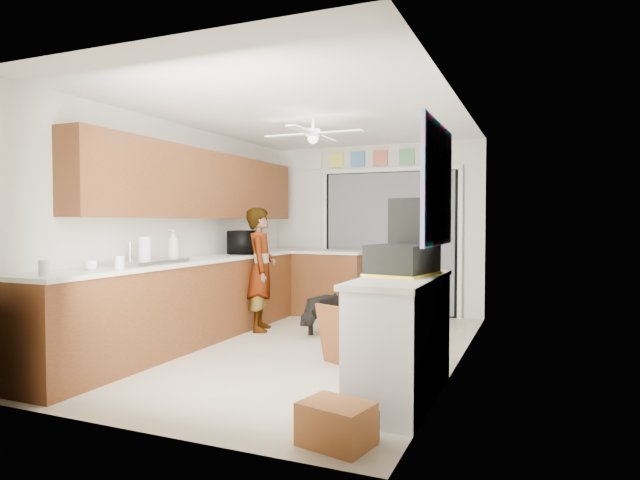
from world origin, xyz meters
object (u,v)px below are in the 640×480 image
(paper_towel_roll, at_px, (144,250))
(soap_bottle, at_px, (173,244))
(cardboard_box, at_px, (336,424))
(microwave, at_px, (245,242))
(man, at_px, (261,269))
(cup, at_px, (90,265))
(suitcase, at_px, (403,260))
(navy_crate, at_px, (348,428))
(dog, at_px, (323,313))

(paper_towel_roll, bearing_deg, soap_bottle, 95.00)
(paper_towel_roll, relative_size, cardboard_box, 0.64)
(microwave, bearing_deg, paper_towel_roll, 155.13)
(man, bearing_deg, cup, 149.25)
(suitcase, height_order, navy_crate, suitcase)
(suitcase, bearing_deg, cardboard_box, -85.33)
(soap_bottle, xyz_separation_m, dog, (1.30, 1.18, -0.86))
(cup, distance_m, paper_towel_roll, 0.84)
(suitcase, relative_size, navy_crate, 1.80)
(microwave, height_order, soap_bottle, soap_bottle)
(microwave, height_order, cup, microwave)
(cardboard_box, bearing_deg, suitcase, 83.71)
(microwave, bearing_deg, navy_crate, -161.06)
(microwave, height_order, suitcase, microwave)
(man, bearing_deg, cardboard_box, -166.23)
(cup, height_order, suitcase, suitcase)
(navy_crate, xyz_separation_m, man, (-2.15, 2.79, 0.67))
(suitcase, relative_size, cardboard_box, 1.33)
(man, distance_m, dog, 0.95)
(man, xyz_separation_m, dog, (0.78, 0.13, -0.52))
(suitcase, height_order, man, man)
(cup, height_order, man, man)
(cup, xyz_separation_m, cardboard_box, (2.43, -0.46, -0.85))
(paper_towel_roll, bearing_deg, cardboard_box, -26.60)
(suitcase, bearing_deg, navy_crate, -82.74)
(soap_bottle, bearing_deg, paper_towel_roll, -85.00)
(microwave, bearing_deg, soap_bottle, 151.46)
(soap_bottle, relative_size, navy_crate, 1.08)
(suitcase, height_order, dog, suitcase)
(cardboard_box, bearing_deg, navy_crate, 42.71)
(suitcase, relative_size, dog, 0.88)
(suitcase, distance_m, dog, 2.47)
(paper_towel_roll, xyz_separation_m, man, (0.47, 1.55, -0.31))
(navy_crate, bearing_deg, cup, 170.74)
(cup, relative_size, man, 0.07)
(navy_crate, bearing_deg, cardboard_box, -137.29)
(soap_bottle, bearing_deg, microwave, 82.29)
(cup, height_order, paper_towel_roll, paper_towel_roll)
(paper_towel_roll, bearing_deg, dog, 53.34)
(microwave, distance_m, navy_crate, 4.03)
(cup, bearing_deg, cardboard_box, -10.63)
(man, relative_size, dog, 2.41)
(soap_bottle, xyz_separation_m, navy_crate, (2.67, -1.75, -1.01))
(microwave, xyz_separation_m, navy_crate, (2.50, -3.00, -1.00))
(paper_towel_roll, bearing_deg, man, 73.05)
(microwave, height_order, man, man)
(paper_towel_roll, relative_size, man, 0.17)
(microwave, relative_size, cup, 4.85)
(suitcase, distance_m, man, 2.82)
(cardboard_box, bearing_deg, soap_bottle, 145.46)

